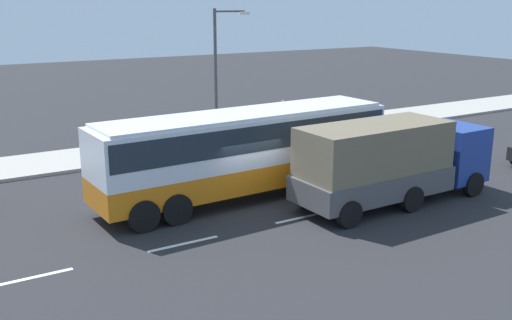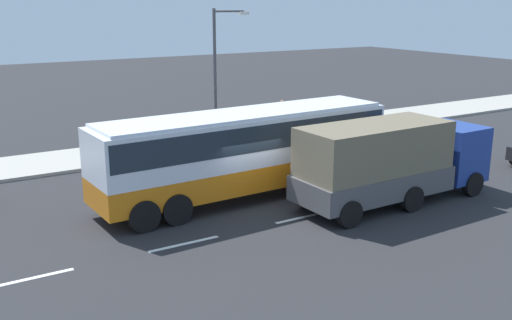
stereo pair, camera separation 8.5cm
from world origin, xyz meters
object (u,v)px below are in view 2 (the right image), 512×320
(coach_bus, at_px, (246,145))
(cargo_truck, at_px, (391,159))
(street_lamp, at_px, (219,68))
(pedestrian_near_curb, at_px, (282,113))
(pedestrian_at_crossing, at_px, (163,135))

(coach_bus, height_order, cargo_truck, coach_bus)
(street_lamp, bearing_deg, pedestrian_near_curb, 18.40)
(cargo_truck, height_order, pedestrian_at_crossing, cargo_truck)
(street_lamp, bearing_deg, pedestrian_at_crossing, 178.14)
(cargo_truck, height_order, street_lamp, street_lamp)
(coach_bus, bearing_deg, pedestrian_near_curb, 47.26)
(pedestrian_at_crossing, height_order, street_lamp, street_lamp)
(coach_bus, relative_size, pedestrian_at_crossing, 7.38)
(coach_bus, xyz_separation_m, cargo_truck, (4.31, -3.43, -0.40))
(coach_bus, distance_m, pedestrian_near_curb, 12.05)
(pedestrian_near_curb, height_order, street_lamp, street_lamp)
(cargo_truck, distance_m, pedestrian_near_curb, 13.05)
(cargo_truck, xyz_separation_m, pedestrian_at_crossing, (-4.62, 11.00, -0.60))
(pedestrian_near_curb, xyz_separation_m, pedestrian_at_crossing, (-8.13, -1.56, -0.08))
(street_lamp, bearing_deg, cargo_truck, -82.21)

